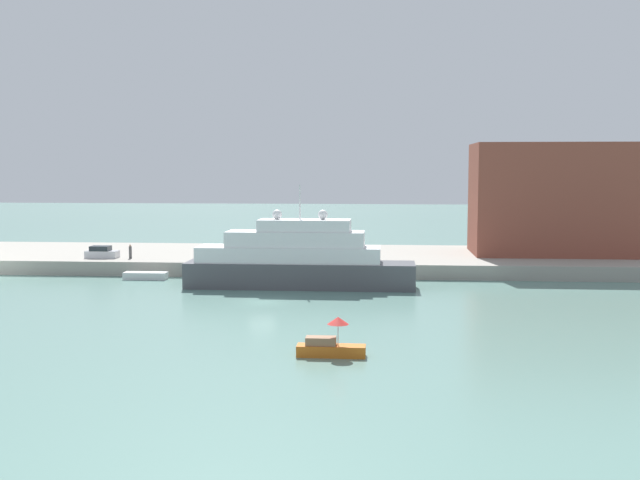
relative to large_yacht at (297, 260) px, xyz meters
The scene contains 9 objects.
ground 10.07m from the large_yacht, 103.75° to the right, with size 400.00×400.00×0.00m, color slate.
quay_dock 18.37m from the large_yacht, 97.21° to the left, with size 110.00×22.95×1.70m, color gray.
large_yacht is the anchor object (origin of this frame).
small_motorboat 30.45m from the large_yacht, 79.21° to the right, with size 4.68×1.45×2.74m.
work_barge 18.78m from the large_yacht, 165.99° to the left, with size 4.94×1.59×0.82m, color silver.
harbor_building 37.42m from the large_yacht, 32.31° to the left, with size 21.09×11.27×14.21m, color brown.
parked_car 27.57m from the large_yacht, 157.47° to the left, with size 3.89×1.87×1.48m.
person_figure 24.05m from the large_yacht, 154.72° to the left, with size 0.36×0.36×1.73m.
mooring_bollard 8.35m from the large_yacht, 99.19° to the left, with size 0.40×0.40×0.80m, color black.
Camera 1 is at (11.54, -71.52, 12.78)m, focal length 43.06 mm.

